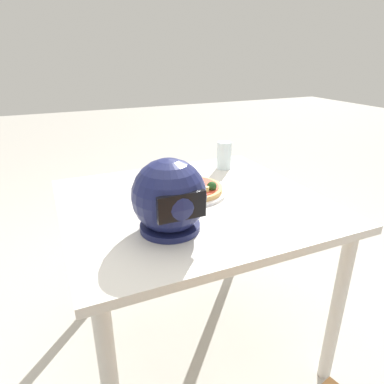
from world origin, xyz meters
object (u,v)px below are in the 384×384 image
object	(u,v)px
drinking_glass	(224,155)
motorcycle_helmet	(169,197)
pizza	(192,188)
dining_table	(193,221)

from	to	relation	value
drinking_glass	motorcycle_helmet	bearing A→B (deg)	46.08
pizza	motorcycle_helmet	bearing A→B (deg)	52.85
pizza	motorcycle_helmet	distance (m)	0.31
dining_table	drinking_glass	world-z (taller)	drinking_glass
pizza	motorcycle_helmet	xyz separation A→B (m)	(0.18, 0.24, 0.09)
dining_table	motorcycle_helmet	world-z (taller)	motorcycle_helmet
pizza	motorcycle_helmet	world-z (taller)	motorcycle_helmet
motorcycle_helmet	drinking_glass	world-z (taller)	motorcycle_helmet
dining_table	drinking_glass	xyz separation A→B (m)	(-0.29, -0.29, 0.16)
pizza	dining_table	bearing A→B (deg)	70.40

